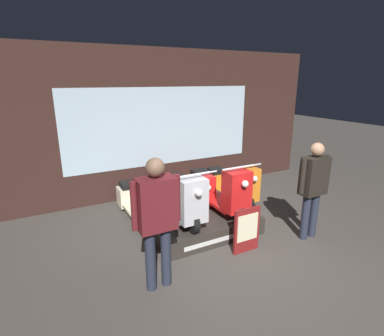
% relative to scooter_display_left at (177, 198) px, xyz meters
% --- Properties ---
extents(ground_plane, '(30.00, 30.00, 0.00)m').
position_rel_scooter_display_left_xyz_m(ground_plane, '(0.60, -1.27, -0.66)').
color(ground_plane, '#423D38').
extents(shop_wall_back, '(7.90, 0.09, 3.20)m').
position_rel_scooter_display_left_xyz_m(shop_wall_back, '(0.60, 1.96, 0.94)').
color(shop_wall_back, '#331E19').
rests_on(shop_wall_back, ground_plane).
extents(display_platform, '(1.82, 1.55, 0.29)m').
position_rel_scooter_display_left_xyz_m(display_platform, '(0.41, 0.05, -0.51)').
color(display_platform, '#2D2823').
rests_on(display_platform, ground_plane).
extents(scooter_display_left, '(0.59, 1.64, 0.94)m').
position_rel_scooter_display_left_xyz_m(scooter_display_left, '(0.00, 0.00, 0.00)').
color(scooter_display_left, black).
rests_on(scooter_display_left, display_platform).
extents(scooter_display_right, '(0.59, 1.64, 0.94)m').
position_rel_scooter_display_left_xyz_m(scooter_display_right, '(0.82, 0.00, 0.00)').
color(scooter_display_right, black).
rests_on(scooter_display_right, display_platform).
extents(scooter_backrow_0, '(0.59, 1.64, 0.94)m').
position_rel_scooter_display_left_xyz_m(scooter_backrow_0, '(-0.42, 0.80, -0.29)').
color(scooter_backrow_0, black).
rests_on(scooter_backrow_0, ground_plane).
extents(scooter_backrow_1, '(0.59, 1.64, 0.94)m').
position_rel_scooter_display_left_xyz_m(scooter_backrow_1, '(0.63, 0.80, -0.29)').
color(scooter_backrow_1, black).
rests_on(scooter_backrow_1, ground_plane).
extents(scooter_backrow_2, '(0.59, 1.64, 0.94)m').
position_rel_scooter_display_left_xyz_m(scooter_backrow_2, '(1.68, 0.80, -0.29)').
color(scooter_backrow_2, black).
rests_on(scooter_backrow_2, ground_plane).
extents(person_left_browsing, '(0.62, 0.26, 1.70)m').
position_rel_scooter_display_left_xyz_m(person_left_browsing, '(-0.79, -1.13, 0.36)').
color(person_left_browsing, '#232838').
rests_on(person_left_browsing, ground_plane).
extents(person_right_browsing, '(0.59, 0.24, 1.62)m').
position_rel_scooter_display_left_xyz_m(person_right_browsing, '(1.88, -1.13, 0.29)').
color(person_right_browsing, '#232838').
rests_on(person_right_browsing, ground_plane).
extents(price_sign_board, '(0.45, 0.04, 0.72)m').
position_rel_scooter_display_left_xyz_m(price_sign_board, '(0.69, -1.00, -0.30)').
color(price_sign_board, maroon).
rests_on(price_sign_board, ground_plane).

